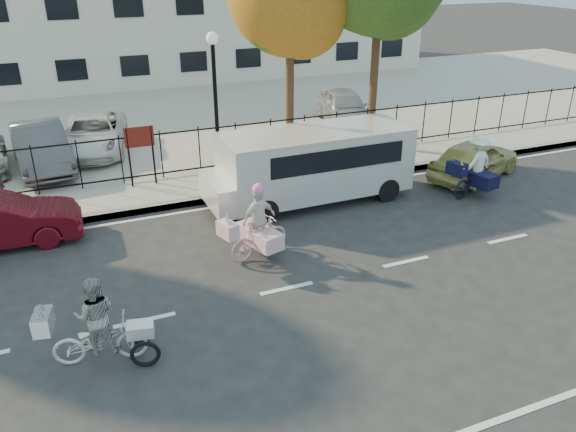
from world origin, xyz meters
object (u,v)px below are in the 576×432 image
unicorn_bike (258,230)px  lot_car_d (344,107)px  white_van (312,163)px  lot_car_c (40,147)px  bull_bike (475,172)px  gold_sedan (475,159)px  zebra_trike (98,330)px  lot_car_b (94,134)px  lamppost (214,80)px

unicorn_bike → lot_car_d: (6.90, 8.89, 0.16)m
white_van → lot_car_c: white_van is taller
white_van → lot_car_c: (-7.09, 5.45, -0.27)m
bull_bike → gold_sedan: size_ratio=0.55×
lot_car_c → zebra_trike: bearing=-92.2°
bull_bike → white_van: 4.83m
bull_bike → lot_car_b: size_ratio=0.45×
white_van → bull_bike: bearing=-18.0°
gold_sedan → lamppost: bearing=46.9°
lamppost → lot_car_c: (-5.13, 2.74, -2.24)m
unicorn_bike → lot_car_d: bearing=-54.8°
lamppost → unicorn_bike: bearing=-96.2°
unicorn_bike → gold_sedan: (8.04, 2.23, -0.06)m
bull_bike → gold_sedan: bull_bike is taller
bull_bike → zebra_trike: bearing=95.2°
white_van → lot_car_c: bearing=141.8°
bull_bike → lot_car_c: 13.55m
lot_car_d → bull_bike: bearing=-75.1°
zebra_trike → lot_car_b: (0.97, 11.63, 0.13)m
unicorn_bike → lot_car_c: size_ratio=0.43×
lot_car_b → lot_car_c: lot_car_c is taller
bull_bike → lot_car_b: 12.81m
zebra_trike → white_van: (6.33, 5.01, 0.50)m
unicorn_bike → lot_car_b: unicorn_bike is taller
unicorn_bike → lot_car_d: size_ratio=0.46×
gold_sedan → lot_car_c: bearing=44.3°
lot_car_d → gold_sedan: bearing=-67.0°
gold_sedan → lot_car_b: size_ratio=0.81×
lot_car_c → gold_sedan: bearing=-30.8°
gold_sedan → lot_car_c: (-12.60, 5.74, 0.25)m
lot_car_d → lamppost: bearing=-136.6°
gold_sedan → lot_car_c: lot_car_c is taller
bull_bike → lot_car_b: (-9.95, 8.06, 0.05)m
lamppost → lot_car_b: size_ratio=0.97×
lamppost → zebra_trike: 9.20m
gold_sedan → lot_car_d: lot_car_d is taller
unicorn_bike → lot_car_d: 11.26m
bull_bike → gold_sedan: (0.92, 1.14, -0.10)m
bull_bike → unicorn_bike: bearing=85.8°
zebra_trike → lot_car_c: size_ratio=0.45×
unicorn_bike → bull_bike: bearing=-98.3°
lot_car_c → lot_car_d: 11.49m
bull_bike → lot_car_b: bull_bike is taller
zebra_trike → white_van: 8.09m
lot_car_b → lot_car_d: lot_car_d is taller
gold_sedan → unicorn_bike: bearing=84.3°
lot_car_b → white_van: bearing=-40.2°
white_van → zebra_trike: bearing=-142.3°
zebra_trike → lot_car_d: zebra_trike is taller
zebra_trike → unicorn_bike: size_ratio=1.05×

